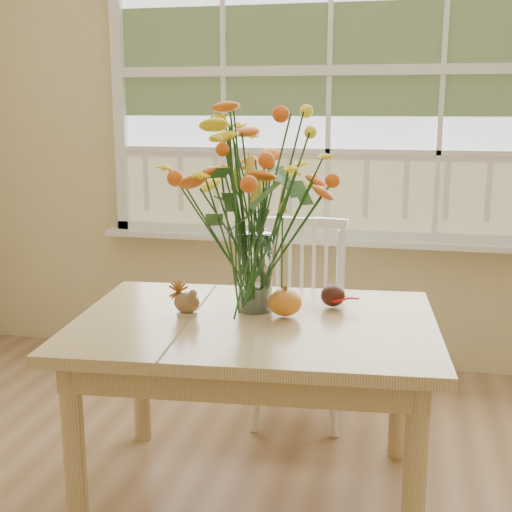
# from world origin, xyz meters

# --- Properties ---
(wall_back) EXTENTS (4.00, 0.02, 2.70)m
(wall_back) POSITION_xyz_m (0.00, 2.25, 1.35)
(wall_back) COLOR beige
(wall_back) RESTS_ON floor
(window) EXTENTS (2.42, 0.12, 1.74)m
(window) POSITION_xyz_m (0.00, 2.21, 1.53)
(window) COLOR silver
(window) RESTS_ON wall_back
(dining_table) EXTENTS (1.30, 0.98, 0.66)m
(dining_table) POSITION_xyz_m (-0.08, 0.88, 0.57)
(dining_table) COLOR tan
(dining_table) RESTS_ON floor
(windsor_chair) EXTENTS (0.43, 0.42, 0.87)m
(windsor_chair) POSITION_xyz_m (-0.04, 1.59, 0.49)
(windsor_chair) COLOR white
(windsor_chair) RESTS_ON floor
(flower_vase) EXTENTS (0.58, 0.58, 0.69)m
(flower_vase) POSITION_xyz_m (-0.11, 0.99, 1.07)
(flower_vase) COLOR white
(flower_vase) RESTS_ON dining_table
(pumpkin) EXTENTS (0.12, 0.12, 0.09)m
(pumpkin) POSITION_xyz_m (0.01, 0.93, 0.71)
(pumpkin) COLOR #BF6A16
(pumpkin) RESTS_ON dining_table
(turkey_figurine) EXTENTS (0.09, 0.07, 0.11)m
(turkey_figurine) POSITION_xyz_m (-0.33, 0.87, 0.71)
(turkey_figurine) COLOR #CCB78C
(turkey_figurine) RESTS_ON dining_table
(dark_gourd) EXTENTS (0.13, 0.09, 0.08)m
(dark_gourd) POSITION_xyz_m (0.16, 1.08, 0.70)
(dark_gourd) COLOR #38160F
(dark_gourd) RESTS_ON dining_table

